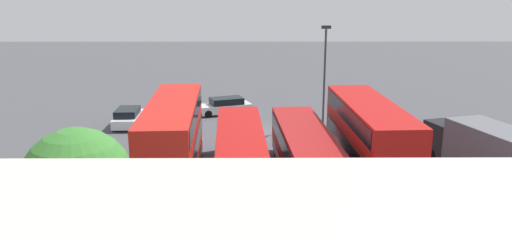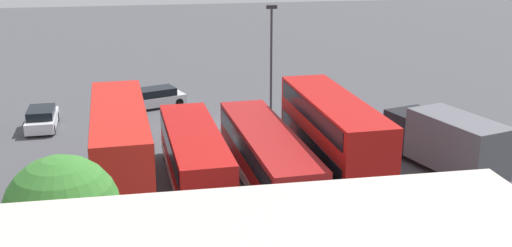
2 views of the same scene
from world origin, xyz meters
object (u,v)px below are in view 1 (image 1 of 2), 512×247
Objects in this scene: car_small_green at (225,106)px; waste_bin_yellow at (384,130)px; lamp_post_tall at (325,69)px; box_truck_blue at (483,150)px; bus_double_decker_fourth at (173,140)px; bus_double_decker_near_end at (368,141)px; car_hatchback_silver at (128,117)px; bus_single_deck_third at (240,151)px; bus_single_deck_second at (306,155)px.

waste_bin_yellow is at bearing 150.15° from car_small_green.
lamp_post_tall reaches higher than waste_bin_yellow.
lamp_post_tall is (7.45, -11.03, 2.90)m from box_truck_blue.
lamp_post_tall is at bearing -130.49° from bus_double_decker_fourth.
bus_double_decker_near_end is at bearing 118.24° from car_small_green.
bus_double_decker_fourth is 11.92× the size of waste_bin_yellow.
bus_double_decker_fourth is at bearing 83.11° from car_small_green.
bus_single_deck_third is at bearing 128.84° from car_hatchback_silver.
bus_single_deck_third is 2.18× the size of car_small_green.
bus_double_decker_fourth reaches higher than waste_bin_yellow.
bus_single_deck_third is at bearing -1.03° from box_truck_blue.
bus_single_deck_third is (7.00, -0.92, -0.83)m from bus_double_decker_near_end.
car_hatchback_silver is (12.76, -12.07, -0.92)m from bus_single_deck_second.
car_hatchback_silver is (16.13, -12.26, -1.75)m from bus_double_decker_near_end.
lamp_post_tall is at bearing 150.50° from car_small_green.
bus_double_decker_fourth is 16.17m from car_small_green.
bus_single_deck_third is 15.37m from car_small_green.
box_truck_blue is (-17.26, -0.46, -0.74)m from bus_double_decker_fourth.
lamp_post_tall is at bearing -102.54° from bus_single_deck_second.
lamp_post_tall is (-6.20, -10.79, 2.99)m from bus_single_deck_third.
bus_double_decker_near_end is 2.20× the size of car_small_green.
waste_bin_yellow is (-10.36, -8.34, -1.15)m from bus_single_deck_third.
bus_double_decker_fourth reaches higher than box_truck_blue.
bus_double_decker_fourth is 16.76m from waste_bin_yellow.
box_truck_blue is 1.84× the size of car_hatchback_silver.
bus_single_deck_third is 11.24× the size of waste_bin_yellow.
bus_double_decker_near_end is 11.93m from lamp_post_tall.
car_small_green is at bearing -29.85° from waste_bin_yellow.
box_truck_blue is (-6.65, -0.68, -0.74)m from bus_double_decker_near_end.
bus_single_deck_second is 3.71m from bus_single_deck_third.
box_truck_blue is at bearing -177.20° from bus_single_deck_second.
car_small_green is (-1.93, -15.96, -1.75)m from bus_double_decker_fourth.
bus_single_deck_second is at bearing 168.56° from bus_single_deck_third.
box_truck_blue is 21.82m from car_small_green.
bus_single_deck_second is at bearing 108.42° from car_small_green.
bus_single_deck_third is at bearing -7.52° from bus_double_decker_near_end.
waste_bin_yellow is at bearing -69.06° from box_truck_blue.
car_hatchback_silver is 4.53× the size of waste_bin_yellow.
bus_single_deck_second is 1.54× the size of box_truck_blue.
lamp_post_tall reaches higher than box_truck_blue.
bus_single_deck_third is 13.65m from box_truck_blue.
box_truck_blue reaches higher than bus_single_deck_second.
car_small_green is at bearing -71.58° from bus_single_deck_second.
car_hatchback_silver is 0.88× the size of car_small_green.
bus_double_decker_near_end is 20.33m from car_hatchback_silver.
car_small_green is (1.69, -15.25, -0.92)m from bus_single_deck_third.
bus_double_decker_near_end is 18.44m from car_small_green.
lamp_post_tall reaches higher than bus_double_decker_fourth.
bus_single_deck_second is at bearing 136.59° from car_hatchback_silver.
waste_bin_yellow is (-4.16, 2.45, -4.13)m from lamp_post_tall.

